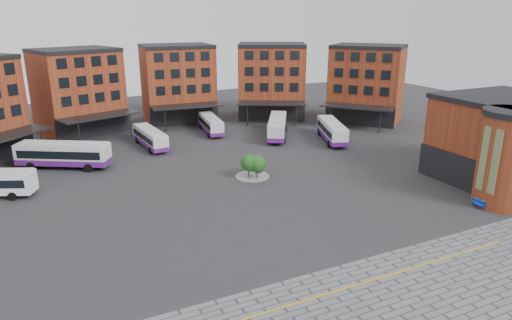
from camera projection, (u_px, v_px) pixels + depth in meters
name	position (u px, v px, depth m)	size (l,w,h in m)	color
ground	(283.00, 214.00, 48.02)	(160.00, 160.00, 0.00)	#28282B
yellow_line	(389.00, 275.00, 36.82)	(26.00, 0.15, 0.02)	gold
main_building	(149.00, 94.00, 76.68)	(94.14, 42.48, 14.60)	brown
east_building	(502.00, 142.00, 55.59)	(17.40, 15.40, 10.60)	brown
tree_island	(254.00, 165.00, 58.10)	(4.40, 4.40, 3.23)	gray
bus_b	(63.00, 154.00, 61.95)	(12.30, 8.81, 3.54)	white
bus_c	(150.00, 138.00, 71.62)	(3.34, 10.64, 2.95)	silver
bus_d	(211.00, 124.00, 80.52)	(3.65, 10.49, 2.89)	silver
bus_e	(277.00, 127.00, 77.55)	(8.51, 11.76, 3.39)	silver
bus_f	(332.00, 131.00, 75.27)	(6.56, 11.60, 3.22)	white
blue_car	(491.00, 199.00, 50.16)	(1.43, 4.11, 1.35)	#0D30AD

